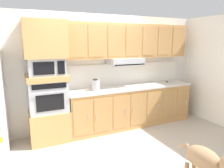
% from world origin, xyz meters
% --- Properties ---
extents(ground_plane, '(9.60, 9.60, 0.00)m').
position_xyz_m(ground_plane, '(0.00, 0.00, 0.00)').
color(ground_plane, '#B2A899').
extents(back_kitchen_wall, '(6.20, 0.12, 2.50)m').
position_xyz_m(back_kitchen_wall, '(0.00, 1.11, 1.25)').
color(back_kitchen_wall, silver).
rests_on(back_kitchen_wall, ground).
extents(side_panel_right, '(0.12, 7.10, 2.50)m').
position_xyz_m(side_panel_right, '(2.80, 0.00, 1.25)').
color(side_panel_right, white).
rests_on(side_panel_right, ground).
extents(oven_base_cabinet, '(0.74, 0.62, 0.60)m').
position_xyz_m(oven_base_cabinet, '(-0.95, 0.75, 0.30)').
color(oven_base_cabinet, tan).
rests_on(oven_base_cabinet, ground).
extents(built_in_oven, '(0.70, 0.62, 0.60)m').
position_xyz_m(built_in_oven, '(-0.95, 0.75, 0.90)').
color(built_in_oven, '#A8AAAF').
rests_on(built_in_oven, oven_base_cabinet).
extents(appliance_mid_shelf, '(0.74, 0.62, 0.10)m').
position_xyz_m(appliance_mid_shelf, '(-0.95, 0.75, 1.25)').
color(appliance_mid_shelf, tan).
rests_on(appliance_mid_shelf, built_in_oven).
extents(microwave, '(0.64, 0.54, 0.32)m').
position_xyz_m(microwave, '(-0.95, 0.75, 1.46)').
color(microwave, '#A8AAAF').
rests_on(microwave, appliance_mid_shelf).
extents(appliance_upper_cabinet, '(0.74, 0.62, 0.68)m').
position_xyz_m(appliance_upper_cabinet, '(-0.95, 0.75, 1.96)').
color(appliance_upper_cabinet, tan).
rests_on(appliance_upper_cabinet, microwave).
extents(lower_cabinet_run, '(2.94, 0.63, 0.88)m').
position_xyz_m(lower_cabinet_run, '(0.90, 0.75, 0.44)').
color(lower_cabinet_run, tan).
rests_on(lower_cabinet_run, ground).
extents(countertop_slab, '(2.98, 0.64, 0.04)m').
position_xyz_m(countertop_slab, '(0.90, 0.75, 0.90)').
color(countertop_slab, beige).
rests_on(countertop_slab, lower_cabinet_run).
extents(backsplash_panel, '(2.98, 0.02, 0.50)m').
position_xyz_m(backsplash_panel, '(0.90, 1.04, 1.17)').
color(backsplash_panel, white).
rests_on(backsplash_panel, countertop_slab).
extents(upper_cabinet_with_hood, '(2.94, 0.48, 0.88)m').
position_xyz_m(upper_cabinet_with_hood, '(0.89, 0.87, 1.90)').
color(upper_cabinet_with_hood, tan).
rests_on(upper_cabinet_with_hood, backsplash_panel).
extents(screwdriver, '(0.16, 0.15, 0.03)m').
position_xyz_m(screwdriver, '(1.96, 0.81, 0.93)').
color(screwdriver, black).
rests_on(screwdriver, countertop_slab).
extents(electric_kettle, '(0.17, 0.17, 0.24)m').
position_xyz_m(electric_kettle, '(0.01, 0.70, 1.03)').
color(electric_kettle, '#A8AAAF').
rests_on(electric_kettle, countertop_slab).
extents(dog, '(0.35, 0.95, 0.60)m').
position_xyz_m(dog, '(0.73, -1.57, 0.38)').
color(dog, '#997551').
rests_on(dog, ground).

